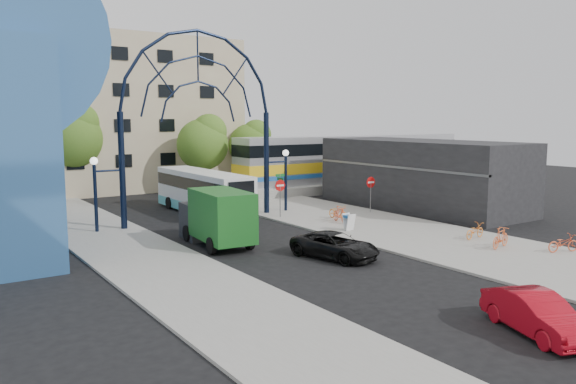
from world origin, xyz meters
TOP-DOWN VIEW (x-y plane):
  - ground at (0.00, 0.00)m, footprint 120.00×120.00m
  - sidewalk_east at (8.00, 4.00)m, footprint 8.00×56.00m
  - plaza_west at (-6.50, 6.00)m, footprint 5.00×50.00m
  - gateway_arch at (0.00, 14.00)m, footprint 13.64×0.44m
  - stop_sign at (4.80, 12.00)m, footprint 0.80×0.07m
  - do_not_enter_sign at (11.00, 10.00)m, footprint 0.76×0.07m
  - street_name_sign at (5.20, 12.60)m, footprint 0.70×0.70m
  - sandwich_board at (5.60, 5.98)m, footprint 0.55×0.61m
  - commercial_block_east at (16.00, 10.00)m, footprint 6.00×16.00m
  - apartment_block at (2.00, 34.97)m, footprint 20.00×12.10m
  - train_platform at (20.00, 22.00)m, footprint 32.00×5.00m
  - train_car at (20.00, 22.00)m, footprint 25.10×3.05m
  - tree_north_a at (6.12, 25.93)m, footprint 4.48×4.48m
  - tree_north_b at (-3.88, 29.93)m, footprint 5.12×5.12m
  - tree_north_c at (12.12, 27.93)m, footprint 4.16×4.16m
  - city_bus at (1.47, 16.67)m, footprint 2.58×10.81m
  - green_truck at (-2.26, 7.42)m, footprint 2.65×6.01m
  - black_suv at (1.11, 1.73)m, footprint 3.02×4.77m
  - red_sedan at (0.19, -9.17)m, footprint 2.62×4.19m
  - bike_near_a at (7.46, 9.24)m, footprint 0.62×1.74m
  - bike_near_b at (6.84, 8.29)m, footprint 0.77×1.74m
  - bike_far_a at (9.80, 0.42)m, footprint 1.68×0.76m
  - bike_far_b at (9.01, -1.74)m, footprint 1.82×0.84m
  - bike_far_c at (10.75, -4.01)m, footprint 1.78×1.13m

SIDE VIEW (x-z plane):
  - ground at x=0.00m, z-range 0.00..0.00m
  - sidewalk_east at x=8.00m, z-range 0.00..0.12m
  - plaza_west at x=-6.50m, z-range 0.00..0.12m
  - train_platform at x=20.00m, z-range 0.00..0.80m
  - bike_far_a at x=9.80m, z-range 0.12..0.98m
  - bike_far_c at x=10.75m, z-range 0.12..1.00m
  - bike_near_a at x=7.46m, z-range 0.12..1.03m
  - black_suv at x=1.11m, z-range 0.00..1.23m
  - bike_near_b at x=6.84m, z-range 0.12..1.13m
  - bike_far_b at x=9.01m, z-range 0.12..1.17m
  - red_sedan at x=0.19m, z-range 0.00..1.30m
  - sandwich_board at x=5.60m, z-range 0.25..1.24m
  - green_truck at x=-2.26m, z-range 0.00..2.95m
  - city_bus at x=1.47m, z-range 0.07..3.03m
  - do_not_enter_sign at x=11.00m, z-range 0.74..3.22m
  - stop_sign at x=4.80m, z-range 0.74..3.24m
  - street_name_sign at x=5.20m, z-range 0.73..3.53m
  - commercial_block_east at x=16.00m, z-range 0.00..5.00m
  - train_car at x=20.00m, z-range 0.80..5.00m
  - tree_north_c at x=12.12m, z-range 1.03..7.53m
  - tree_north_a at x=6.12m, z-range 1.11..8.11m
  - tree_north_b at x=-3.88m, z-range 1.27..9.27m
  - apartment_block at x=2.00m, z-range 0.00..14.00m
  - gateway_arch at x=0.00m, z-range 2.51..14.61m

